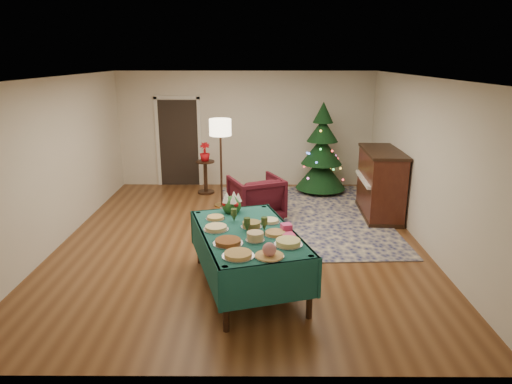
{
  "coord_description": "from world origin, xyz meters",
  "views": [
    {
      "loc": [
        0.3,
        -7.26,
        3.0
      ],
      "look_at": [
        0.26,
        -0.59,
        1.02
      ],
      "focal_mm": 32.0,
      "sensor_mm": 36.0,
      "label": 1
    }
  ],
  "objects_px": {
    "floor_lamp": "(220,133)",
    "potted_plant": "(205,156)",
    "christmas_tree": "(322,153)",
    "piano": "(380,184)",
    "buffet_table": "(248,243)",
    "side_table": "(206,177)",
    "armchair": "(256,196)",
    "gift_box": "(286,228)"
  },
  "relations": [
    {
      "from": "gift_box",
      "to": "potted_plant",
      "type": "distance_m",
      "value": 4.73
    },
    {
      "from": "floor_lamp",
      "to": "gift_box",
      "type": "bearing_deg",
      "value": -72.2
    },
    {
      "from": "floor_lamp",
      "to": "potted_plant",
      "type": "distance_m",
      "value": 1.25
    },
    {
      "from": "side_table",
      "to": "piano",
      "type": "distance_m",
      "value": 3.89
    },
    {
      "from": "christmas_tree",
      "to": "side_table",
      "type": "bearing_deg",
      "value": -178.0
    },
    {
      "from": "side_table",
      "to": "christmas_tree",
      "type": "relative_size",
      "value": 0.36
    },
    {
      "from": "gift_box",
      "to": "christmas_tree",
      "type": "relative_size",
      "value": 0.06
    },
    {
      "from": "side_table",
      "to": "potted_plant",
      "type": "height_order",
      "value": "potted_plant"
    },
    {
      "from": "armchair",
      "to": "potted_plant",
      "type": "distance_m",
      "value": 2.12
    },
    {
      "from": "armchair",
      "to": "christmas_tree",
      "type": "bearing_deg",
      "value": -151.76
    },
    {
      "from": "gift_box",
      "to": "armchair",
      "type": "bearing_deg",
      "value": 98.46
    },
    {
      "from": "gift_box",
      "to": "potted_plant",
      "type": "bearing_deg",
      "value": 109.33
    },
    {
      "from": "piano",
      "to": "gift_box",
      "type": "bearing_deg",
      "value": -124.26
    },
    {
      "from": "buffet_table",
      "to": "christmas_tree",
      "type": "bearing_deg",
      "value": 70.96
    },
    {
      "from": "piano",
      "to": "buffet_table",
      "type": "bearing_deg",
      "value": -130.49
    },
    {
      "from": "gift_box",
      "to": "potted_plant",
      "type": "relative_size",
      "value": 0.31
    },
    {
      "from": "side_table",
      "to": "potted_plant",
      "type": "xyz_separation_m",
      "value": [
        -0.0,
        0.0,
        0.5
      ]
    },
    {
      "from": "piano",
      "to": "potted_plant",
      "type": "bearing_deg",
      "value": 156.72
    },
    {
      "from": "christmas_tree",
      "to": "piano",
      "type": "relative_size",
      "value": 1.34
    },
    {
      "from": "floor_lamp",
      "to": "side_table",
      "type": "xyz_separation_m",
      "value": [
        -0.44,
        0.95,
        -1.18
      ]
    },
    {
      "from": "christmas_tree",
      "to": "armchair",
      "type": "bearing_deg",
      "value": -129.11
    },
    {
      "from": "christmas_tree",
      "to": "piano",
      "type": "distance_m",
      "value": 1.89
    },
    {
      "from": "floor_lamp",
      "to": "christmas_tree",
      "type": "height_order",
      "value": "christmas_tree"
    },
    {
      "from": "armchair",
      "to": "christmas_tree",
      "type": "xyz_separation_m",
      "value": [
        1.48,
        1.82,
        0.47
      ]
    },
    {
      "from": "buffet_table",
      "to": "side_table",
      "type": "distance_m",
      "value": 4.6
    },
    {
      "from": "armchair",
      "to": "floor_lamp",
      "type": "height_order",
      "value": "floor_lamp"
    },
    {
      "from": "buffet_table",
      "to": "piano",
      "type": "relative_size",
      "value": 1.51
    },
    {
      "from": "potted_plant",
      "to": "side_table",
      "type": "bearing_deg",
      "value": -75.96
    },
    {
      "from": "gift_box",
      "to": "piano",
      "type": "height_order",
      "value": "piano"
    },
    {
      "from": "side_table",
      "to": "piano",
      "type": "bearing_deg",
      "value": -23.28
    },
    {
      "from": "buffet_table",
      "to": "floor_lamp",
      "type": "bearing_deg",
      "value": 100.06
    },
    {
      "from": "floor_lamp",
      "to": "potted_plant",
      "type": "height_order",
      "value": "floor_lamp"
    },
    {
      "from": "floor_lamp",
      "to": "christmas_tree",
      "type": "bearing_deg",
      "value": 25.46
    },
    {
      "from": "side_table",
      "to": "piano",
      "type": "xyz_separation_m",
      "value": [
        3.56,
        -1.53,
        0.27
      ]
    },
    {
      "from": "gift_box",
      "to": "christmas_tree",
      "type": "bearing_deg",
      "value": 76.81
    },
    {
      "from": "buffet_table",
      "to": "christmas_tree",
      "type": "distance_m",
      "value": 4.83
    },
    {
      "from": "gift_box",
      "to": "side_table",
      "type": "xyz_separation_m",
      "value": [
        -1.57,
        4.47,
        -0.49
      ]
    },
    {
      "from": "floor_lamp",
      "to": "side_table",
      "type": "distance_m",
      "value": 1.58
    },
    {
      "from": "floor_lamp",
      "to": "christmas_tree",
      "type": "xyz_separation_m",
      "value": [
        2.2,
        1.05,
        -0.62
      ]
    },
    {
      "from": "armchair",
      "to": "floor_lamp",
      "type": "relative_size",
      "value": 0.51
    },
    {
      "from": "armchair",
      "to": "side_table",
      "type": "xyz_separation_m",
      "value": [
        -1.16,
        1.72,
        -0.1
      ]
    },
    {
      "from": "gift_box",
      "to": "piano",
      "type": "xyz_separation_m",
      "value": [
        2.0,
        2.93,
        -0.22
      ]
    }
  ]
}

